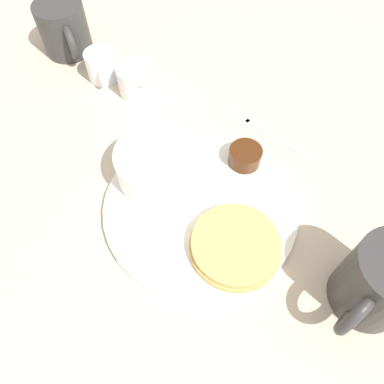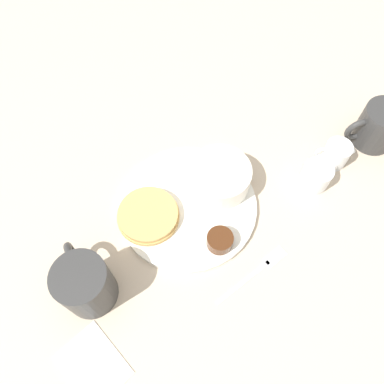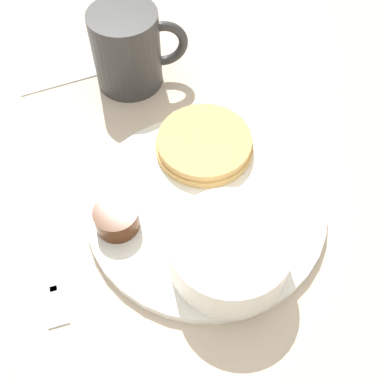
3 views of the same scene
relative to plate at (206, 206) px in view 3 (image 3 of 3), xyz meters
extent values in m
plane|color=#C6B299|center=(0.00, 0.00, -0.01)|extent=(4.00, 4.00, 0.00)
cylinder|color=white|center=(0.00, 0.00, 0.00)|extent=(0.26, 0.26, 0.01)
cylinder|color=tan|center=(-0.02, -0.07, 0.01)|extent=(0.11, 0.11, 0.01)
cylinder|color=tan|center=(-0.02, -0.07, 0.02)|extent=(0.11, 0.11, 0.01)
cylinder|color=white|center=(0.00, 0.07, 0.03)|extent=(0.11, 0.11, 0.05)
cylinder|color=white|center=(0.00, 0.07, 0.05)|extent=(0.09, 0.09, 0.01)
cylinder|color=#47230F|center=(0.09, 0.00, 0.02)|extent=(0.05, 0.05, 0.02)
cylinder|color=white|center=(0.01, 0.09, 0.02)|extent=(0.04, 0.04, 0.02)
sphere|color=white|center=(0.01, 0.09, 0.03)|extent=(0.02, 0.02, 0.02)
cylinder|color=#333333|center=(0.04, -0.22, 0.04)|extent=(0.08, 0.08, 0.10)
torus|color=#333333|center=(-0.01, -0.21, 0.05)|extent=(0.06, 0.02, 0.06)
cube|color=silver|center=(0.17, -0.01, 0.00)|extent=(0.01, 0.12, 0.00)
cube|color=silver|center=(0.17, 0.07, 0.00)|extent=(0.02, 0.04, 0.00)
cube|color=white|center=(0.13, -0.27, 0.00)|extent=(0.11, 0.09, 0.00)
camera|label=1|loc=(-0.19, -0.16, 0.43)|focal=35.00mm
camera|label=2|loc=(0.26, -0.18, 0.62)|focal=35.00mm
camera|label=3|loc=(0.09, 0.26, 0.43)|focal=45.00mm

